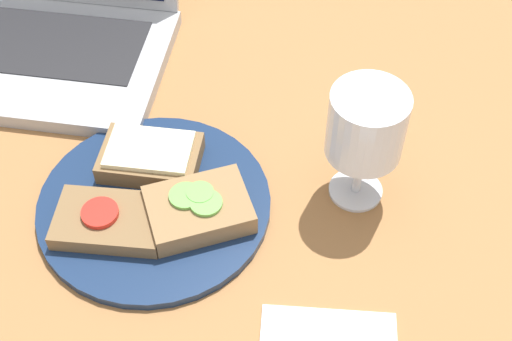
# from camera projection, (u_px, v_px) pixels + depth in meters

# --- Properties ---
(wooden_table) EXTENTS (1.40, 1.40, 0.03)m
(wooden_table) POSITION_uv_depth(u_px,v_px,m) (206.00, 209.00, 0.80)
(wooden_table) COLOR #9E6B3D
(wooden_table) RESTS_ON ground
(plate) EXTENTS (0.26, 0.26, 0.01)m
(plate) POSITION_uv_depth(u_px,v_px,m) (154.00, 204.00, 0.78)
(plate) COLOR navy
(plate) RESTS_ON wooden_table
(sandwich_with_cucumber) EXTENTS (0.13, 0.12, 0.03)m
(sandwich_with_cucumber) POSITION_uv_depth(u_px,v_px,m) (198.00, 209.00, 0.75)
(sandwich_with_cucumber) COLOR #937047
(sandwich_with_cucumber) RESTS_ON plate
(sandwich_with_cheese) EXTENTS (0.11, 0.07, 0.03)m
(sandwich_with_cheese) POSITION_uv_depth(u_px,v_px,m) (150.00, 156.00, 0.80)
(sandwich_with_cheese) COLOR brown
(sandwich_with_cheese) RESTS_ON plate
(sandwich_with_tomato) EXTENTS (0.12, 0.08, 0.02)m
(sandwich_with_tomato) POSITION_uv_depth(u_px,v_px,m) (109.00, 220.00, 0.75)
(sandwich_with_tomato) COLOR brown
(sandwich_with_tomato) RESTS_ON plate
(wine_glass) EXTENTS (0.08, 0.08, 0.15)m
(wine_glass) POSITION_uv_depth(u_px,v_px,m) (366.00, 128.00, 0.72)
(wine_glass) COLOR white
(wine_glass) RESTS_ON wooden_table
(laptop) EXTENTS (0.36, 0.28, 0.22)m
(laptop) POSITION_uv_depth(u_px,v_px,m) (32.00, 21.00, 0.93)
(laptop) COLOR #ADAFB5
(laptop) RESTS_ON wooden_table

